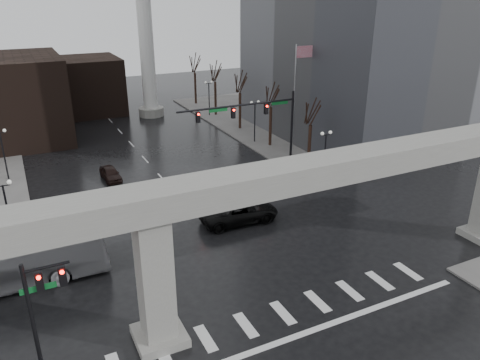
# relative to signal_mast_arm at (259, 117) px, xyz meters

# --- Properties ---
(ground) EXTENTS (160.00, 160.00, 0.00)m
(ground) POSITION_rel_signal_mast_arm_xyz_m (-8.99, -18.80, -5.83)
(ground) COLOR black
(ground) RESTS_ON ground
(sidewalk_ne) EXTENTS (28.00, 36.00, 0.15)m
(sidewalk_ne) POSITION_rel_signal_mast_arm_xyz_m (17.01, 17.20, -5.75)
(sidewalk_ne) COLOR slate
(sidewalk_ne) RESTS_ON ground
(elevated_guideway) EXTENTS (48.00, 2.60, 8.70)m
(elevated_guideway) POSITION_rel_signal_mast_arm_xyz_m (-7.73, -18.80, 1.05)
(elevated_guideway) COLOR #999891
(elevated_guideway) RESTS_ON ground
(building_far_mid) EXTENTS (10.00, 10.00, 8.00)m
(building_far_mid) POSITION_rel_signal_mast_arm_xyz_m (-10.99, 33.20, -1.83)
(building_far_mid) COLOR black
(building_far_mid) RESTS_ON ground
(smokestack) EXTENTS (3.60, 3.60, 30.00)m
(smokestack) POSITION_rel_signal_mast_arm_xyz_m (-2.99, 27.20, 7.52)
(smokestack) COLOR silver
(smokestack) RESTS_ON ground
(signal_mast_arm) EXTENTS (12.12, 0.43, 8.00)m
(signal_mast_arm) POSITION_rel_signal_mast_arm_xyz_m (0.00, 0.00, 0.00)
(signal_mast_arm) COLOR black
(signal_mast_arm) RESTS_ON ground
(signal_left_pole) EXTENTS (2.30, 0.30, 6.00)m
(signal_left_pole) POSITION_rel_signal_mast_arm_xyz_m (-21.24, -18.30, -1.76)
(signal_left_pole) COLOR black
(signal_left_pole) RESTS_ON ground
(flagpole_assembly) EXTENTS (2.06, 0.12, 12.00)m
(flagpole_assembly) POSITION_rel_signal_mast_arm_xyz_m (6.30, 3.20, 1.70)
(flagpole_assembly) COLOR silver
(flagpole_assembly) RESTS_ON ground
(lamp_right_0) EXTENTS (1.22, 0.32, 5.11)m
(lamp_right_0) POSITION_rel_signal_mast_arm_xyz_m (4.51, -4.80, -2.36)
(lamp_right_0) COLOR black
(lamp_right_0) RESTS_ON ground
(lamp_right_1) EXTENTS (1.22, 0.32, 5.11)m
(lamp_right_1) POSITION_rel_signal_mast_arm_xyz_m (4.51, 9.20, -2.36)
(lamp_right_1) COLOR black
(lamp_right_1) RESTS_ON ground
(lamp_right_2) EXTENTS (1.22, 0.32, 5.11)m
(lamp_right_2) POSITION_rel_signal_mast_arm_xyz_m (4.51, 23.20, -2.36)
(lamp_right_2) COLOR black
(lamp_right_2) RESTS_ON ground
(lamp_left_0) EXTENTS (1.22, 0.32, 5.11)m
(lamp_left_0) POSITION_rel_signal_mast_arm_xyz_m (-22.49, -4.80, -2.36)
(lamp_left_0) COLOR black
(lamp_left_0) RESTS_ON ground
(lamp_left_1) EXTENTS (1.22, 0.32, 5.11)m
(lamp_left_1) POSITION_rel_signal_mast_arm_xyz_m (-22.49, 9.20, -2.36)
(lamp_left_1) COLOR black
(lamp_left_1) RESTS_ON ground
(lamp_left_2) EXTENTS (1.22, 0.32, 5.11)m
(lamp_left_2) POSITION_rel_signal_mast_arm_xyz_m (-22.49, 23.20, -2.36)
(lamp_left_2) COLOR black
(lamp_left_2) RESTS_ON ground
(tree_right_0) EXTENTS (1.09, 1.58, 7.50)m
(tree_right_0) POSITION_rel_signal_mast_arm_xyz_m (5.54, -0.78, -3.04)
(tree_right_0) COLOR black
(tree_right_0) RESTS_ON ground
(tree_right_1) EXTENTS (1.09, 1.61, 7.67)m
(tree_right_1) POSITION_rel_signal_mast_arm_xyz_m (5.54, 7.22, -2.98)
(tree_right_1) COLOR black
(tree_right_1) RESTS_ON ground
(tree_right_2) EXTENTS (1.10, 1.63, 7.85)m
(tree_right_2) POSITION_rel_signal_mast_arm_xyz_m (5.54, 15.22, -2.91)
(tree_right_2) COLOR black
(tree_right_2) RESTS_ON ground
(tree_right_3) EXTENTS (1.11, 1.66, 8.02)m
(tree_right_3) POSITION_rel_signal_mast_arm_xyz_m (5.54, 23.22, -2.85)
(tree_right_3) COLOR black
(tree_right_3) RESTS_ON ground
(tree_right_4) EXTENTS (1.12, 1.69, 8.19)m
(tree_right_4) POSITION_rel_signal_mast_arm_xyz_m (5.54, 31.22, -2.79)
(tree_right_4) COLOR black
(tree_right_4) RESTS_ON ground
(pickup_truck) EXTENTS (6.46, 3.25, 1.76)m
(pickup_truck) POSITION_rel_signal_mast_arm_xyz_m (-6.24, -8.44, -4.95)
(pickup_truck) COLOR black
(pickup_truck) RESTS_ON ground
(far_car) EXTENTS (1.72, 3.82, 1.27)m
(far_car) POSITION_rel_signal_mast_arm_xyz_m (-13.56, 4.93, -5.19)
(far_car) COLOR black
(far_car) RESTS_ON ground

